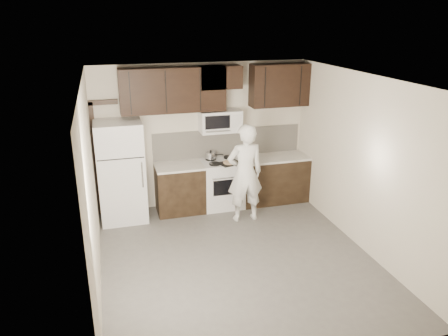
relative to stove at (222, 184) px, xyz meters
name	(u,v)px	position (x,y,z in m)	size (l,w,h in m)	color
floor	(237,259)	(-0.30, -1.94, -0.46)	(4.50, 4.50, 0.00)	#55524F
back_wall	(202,135)	(-0.30, 0.31, 0.89)	(4.00, 4.00, 0.00)	beige
ceiling	(239,80)	(-0.30, -1.94, 2.24)	(4.50, 4.50, 0.00)	white
counter_run	(237,182)	(0.30, 0.00, 0.00)	(2.95, 0.64, 0.91)	black
stove	(222,184)	(0.00, 0.00, 0.00)	(0.76, 0.66, 0.94)	silver
backsplash	(228,142)	(0.20, 0.30, 0.72)	(2.90, 0.02, 0.54)	beige
upper_cabinets	(215,87)	(-0.09, 0.14, 1.82)	(3.48, 0.35, 0.78)	black
microwave	(220,121)	(0.00, 0.12, 1.19)	(0.76, 0.42, 0.40)	silver
refrigerator	(121,172)	(-1.85, -0.05, 0.44)	(0.80, 0.76, 1.80)	silver
door_trim	(97,149)	(-2.22, 0.27, 0.79)	(0.50, 0.08, 2.12)	black
saucepan	(211,156)	(-0.18, 0.15, 0.53)	(0.33, 0.20, 0.19)	silver
baking_tray	(230,163)	(0.10, -0.18, 0.46)	(0.38, 0.28, 0.02)	black
pizza	(230,162)	(0.10, -0.18, 0.48)	(0.25, 0.25, 0.02)	beige
person	(245,173)	(0.23, -0.67, 0.42)	(0.64, 0.42, 1.76)	white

